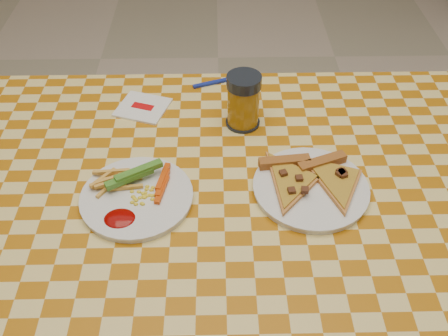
{
  "coord_description": "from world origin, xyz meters",
  "views": [
    {
      "loc": [
        -0.01,
        -0.71,
        1.5
      ],
      "look_at": [
        0.0,
        0.05,
        0.78
      ],
      "focal_mm": 40.0,
      "sensor_mm": 36.0,
      "label": 1
    }
  ],
  "objects_px": {
    "plate_left": "(137,198)",
    "drink_glass": "(243,101)",
    "plate_right": "(311,189)",
    "table": "(224,215)"
  },
  "relations": [
    {
      "from": "table",
      "to": "plate_left",
      "type": "relative_size",
      "value": 5.75
    },
    {
      "from": "plate_left",
      "to": "drink_glass",
      "type": "distance_m",
      "value": 0.34
    },
    {
      "from": "table",
      "to": "plate_right",
      "type": "height_order",
      "value": "plate_right"
    },
    {
      "from": "table",
      "to": "drink_glass",
      "type": "xyz_separation_m",
      "value": [
        0.05,
        0.22,
        0.14
      ]
    },
    {
      "from": "table",
      "to": "plate_left",
      "type": "bearing_deg",
      "value": -173.15
    },
    {
      "from": "plate_right",
      "to": "drink_glass",
      "type": "bearing_deg",
      "value": 119.74
    },
    {
      "from": "plate_right",
      "to": "drink_glass",
      "type": "distance_m",
      "value": 0.27
    },
    {
      "from": "table",
      "to": "plate_left",
      "type": "xyz_separation_m",
      "value": [
        -0.18,
        -0.02,
        0.08
      ]
    },
    {
      "from": "plate_left",
      "to": "plate_right",
      "type": "relative_size",
      "value": 0.96
    },
    {
      "from": "plate_left",
      "to": "drink_glass",
      "type": "relative_size",
      "value": 1.69
    }
  ]
}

